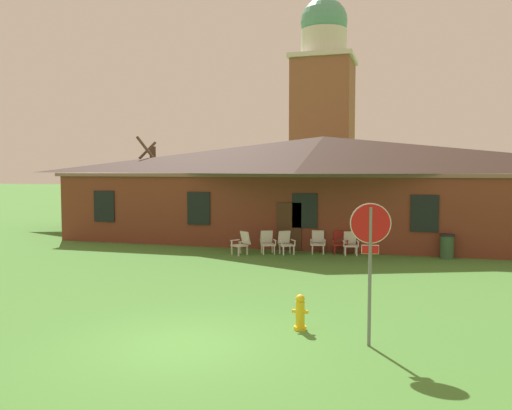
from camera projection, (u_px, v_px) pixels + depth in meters
name	position (u px, v px, depth m)	size (l,w,h in m)	color
ground_plane	(183.00, 346.00, 10.48)	(200.00, 200.00, 0.00)	#477F33
brick_building	(323.00, 186.00, 27.27)	(25.56, 10.40, 5.25)	brown
dome_tower	(323.00, 111.00, 43.85)	(5.18, 5.18, 18.60)	#93563D
stop_sign	(370.00, 245.00, 10.33)	(0.80, 0.17, 2.87)	slate
lawn_chair_by_porch	(242.00, 243.00, 21.75)	(0.85, 0.87, 0.96)	silver
lawn_chair_near_door	(267.00, 242.00, 22.00)	(0.81, 0.85, 0.96)	silver
lawn_chair_left_end	(286.00, 242.00, 21.90)	(0.85, 0.87, 0.96)	white
lawn_chair_middle	(318.00, 241.00, 22.10)	(0.71, 0.75, 0.96)	white
lawn_chair_right_end	(340.00, 242.00, 22.03)	(0.72, 0.76, 0.96)	maroon
lawn_chair_far_side	(350.00, 243.00, 21.70)	(0.72, 0.76, 0.96)	silver
bare_tree_beside_building	(152.00, 182.00, 31.04)	(1.56, 1.87, 5.49)	brown
fire_hydrant	(300.00, 313.00, 11.50)	(0.36, 0.28, 0.79)	gold
trash_bin	(447.00, 246.00, 20.72)	(0.56, 0.56, 0.98)	#335638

